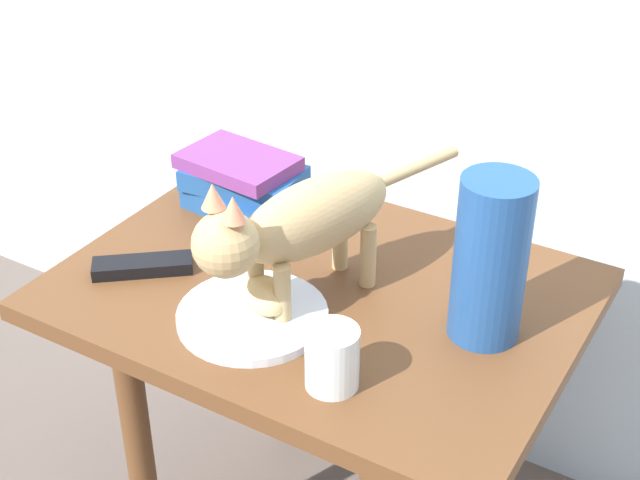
{
  "coord_description": "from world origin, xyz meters",
  "views": [
    {
      "loc": [
        0.57,
        -0.97,
        1.33
      ],
      "look_at": [
        0.0,
        0.0,
        0.64
      ],
      "focal_mm": 51.49,
      "sensor_mm": 36.0,
      "label": 1
    }
  ],
  "objects": [
    {
      "name": "cat",
      "position": [
        -0.0,
        -0.05,
        0.69
      ],
      "size": [
        0.19,
        0.46,
        0.23
      ],
      "color": "tan",
      "rests_on": "side_table"
    },
    {
      "name": "bread_roll",
      "position": [
        -0.02,
        -0.11,
        0.6
      ],
      "size": [
        0.1,
        0.09,
        0.05
      ],
      "primitive_type": "ellipsoid",
      "rotation": [
        0.0,
        0.0,
        2.72
      ],
      "color": "#E0BC7A",
      "rests_on": "plate"
    },
    {
      "name": "candle_jar",
      "position": [
        0.13,
        -0.18,
        0.59
      ],
      "size": [
        0.07,
        0.07,
        0.08
      ],
      "color": "silver",
      "rests_on": "side_table"
    },
    {
      "name": "green_vase",
      "position": [
        0.25,
        0.02,
        0.68
      ],
      "size": [
        0.1,
        0.1,
        0.24
      ],
      "primitive_type": "cylinder",
      "color": "navy",
      "rests_on": "side_table"
    },
    {
      "name": "book_stack",
      "position": [
        -0.23,
        0.13,
        0.61
      ],
      "size": [
        0.21,
        0.14,
        0.1
      ],
      "color": "#1E4C8C",
      "rests_on": "side_table"
    },
    {
      "name": "plate",
      "position": [
        -0.04,
        -0.12,
        0.56
      ],
      "size": [
        0.21,
        0.21,
        0.01
      ],
      "primitive_type": "cylinder",
      "color": "silver",
      "rests_on": "side_table"
    },
    {
      "name": "tv_remote",
      "position": [
        -0.25,
        -0.1,
        0.57
      ],
      "size": [
        0.14,
        0.13,
        0.02
      ],
      "primitive_type": "cube",
      "rotation": [
        0.0,
        0.0,
        0.68
      ],
      "color": "black",
      "rests_on": "side_table"
    },
    {
      "name": "side_table",
      "position": [
        0.0,
        0.0,
        0.47
      ],
      "size": [
        0.76,
        0.55,
        0.56
      ],
      "color": "brown",
      "rests_on": "ground"
    }
  ]
}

